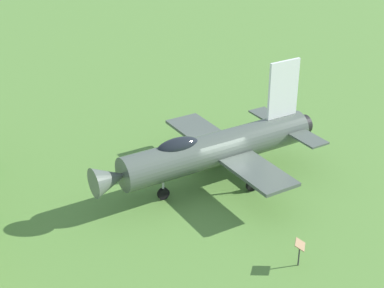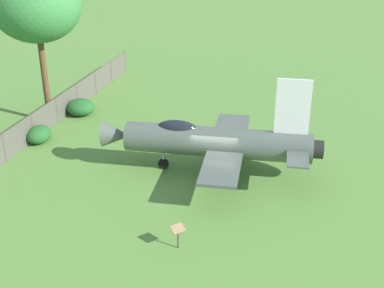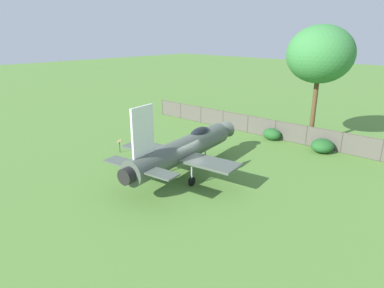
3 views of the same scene
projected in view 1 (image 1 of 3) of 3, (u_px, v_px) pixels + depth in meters
The scene contains 3 objects.
ground_plane at pixel (217, 182), 29.37m from camera, with size 200.00×200.00×0.00m, color #568438.
display_jet at pixel (212, 149), 28.32m from camera, with size 9.19×12.20×5.73m.
info_plaque at pixel (300, 248), 23.12m from camera, with size 0.72×0.67×1.14m.
Camera 1 is at (23.09, -10.55, 14.94)m, focal length 54.63 mm.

